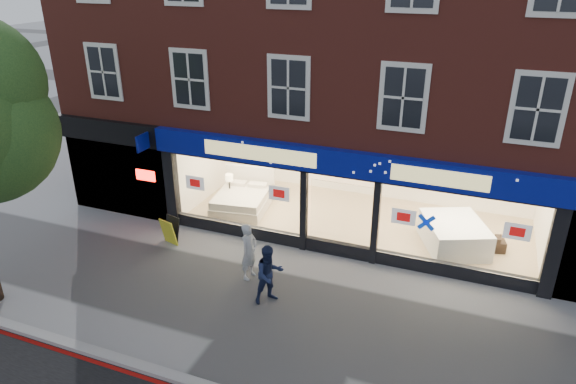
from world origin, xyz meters
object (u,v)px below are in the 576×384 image
Objects in this scene: mattress_stack at (454,234)px; pedestrian_grey at (249,251)px; display_bed at (243,199)px; sofa at (475,240)px; pedestrian_blue at (269,274)px; a_board at (170,231)px.

pedestrian_grey reaches higher than mattress_stack.
display_bed is 7.55m from sofa.
sofa is at bearing -4.05° from pedestrian_blue.
pedestrian_blue reaches higher than sofa.
mattress_stack is 5.94m from pedestrian_blue.
mattress_stack is at bearing 0.68° from sofa.
pedestrian_blue reaches higher than a_board.
sofa is 6.71m from pedestrian_grey.
pedestrian_blue is at bearing -6.93° from a_board.
a_board is (-8.00, -2.73, -0.08)m from mattress_stack.
sofa is 1.95× the size of a_board.
mattress_stack is 6.12m from pedestrian_grey.
sofa is 9.07m from a_board.
display_bed is 1.51× the size of pedestrian_blue.
display_bed reaches higher than mattress_stack.
display_bed is 1.48× the size of pedestrian_grey.
mattress_stack is 1.51× the size of sofa.
sofa is at bearing -7.87° from display_bed.
pedestrian_grey is 1.02× the size of pedestrian_blue.
sofa is at bearing 15.19° from mattress_stack.
display_bed reaches higher than a_board.
pedestrian_blue reaches higher than display_bed.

